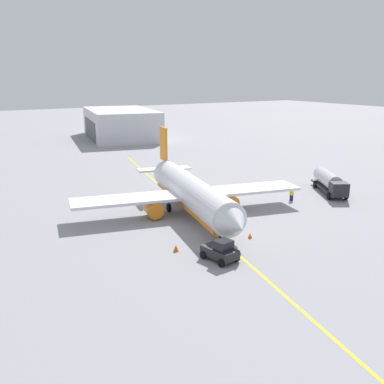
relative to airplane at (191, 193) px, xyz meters
name	(u,v)px	position (x,y,z in m)	size (l,w,h in m)	color
ground_plane	(192,214)	(0.45, -0.10, -2.79)	(400.00, 400.00, 0.00)	#939399
airplane	(191,193)	(0.00, 0.00, 0.00)	(32.40, 31.22, 9.94)	white
fuel_tanker	(329,182)	(1.79, 23.95, -1.06)	(10.93, 7.69, 3.15)	#2D2D33
pushback_tug	(221,251)	(15.03, -5.54, -1.78)	(3.89, 2.85, 2.20)	#232328
refueling_worker	(292,195)	(2.30, 15.68, -1.97)	(0.44, 0.57, 1.71)	navy
safety_cone_nose	(176,248)	(10.69, -8.16, -2.45)	(0.61, 0.61, 0.68)	#F2590F
safety_cone_wingtip	(250,236)	(11.54, 0.88, -2.50)	(0.52, 0.52, 0.57)	#F2590F
distant_hangar	(120,124)	(-73.90, 20.17, 1.27)	(34.61, 23.35, 8.13)	silver
taxi_line_marking	(192,214)	(0.45, -0.10, -2.79)	(88.93, 0.30, 0.01)	yellow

